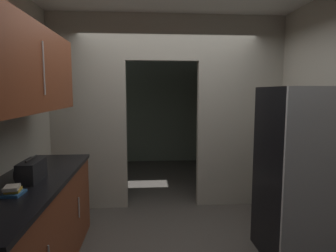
{
  "coord_description": "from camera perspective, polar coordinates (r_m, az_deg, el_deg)",
  "views": [
    {
      "loc": [
        -0.34,
        -2.9,
        1.7
      ],
      "look_at": [
        -0.06,
        0.61,
        1.28
      ],
      "focal_mm": 31.05,
      "sensor_mm": 36.0,
      "label": 1
    }
  ],
  "objects": [
    {
      "name": "upper_cabinet_counterside",
      "position": [
        2.72,
        -26.88,
        10.11
      ],
      "size": [
        0.36,
        1.97,
        0.73
      ],
      "color": "brown"
    },
    {
      "name": "boombox",
      "position": [
        2.81,
        -25.22,
        -7.95
      ],
      "size": [
        0.16,
        0.34,
        0.21
      ],
      "color": "black",
      "rests_on": "lower_cabinet_run"
    },
    {
      "name": "refrigerator",
      "position": [
        3.27,
        25.27,
        -8.55
      ],
      "size": [
        0.8,
        0.76,
        1.75
      ],
      "color": "black",
      "rests_on": "ground"
    },
    {
      "name": "adjoining_room_shell",
      "position": [
        6.19,
        -1.37,
        3.87
      ],
      "size": [
        3.35,
        2.91,
        2.78
      ],
      "color": "gray",
      "rests_on": "ground"
    },
    {
      "name": "ground",
      "position": [
        3.37,
        2.03,
        -23.49
      ],
      "size": [
        20.0,
        20.0,
        0.0
      ],
      "primitive_type": "plane",
      "color": "#47423D"
    },
    {
      "name": "lower_cabinet_run",
      "position": [
        2.98,
        -25.35,
        -18.36
      ],
      "size": [
        0.64,
        2.19,
        0.93
      ],
      "color": "brown",
      "rests_on": "ground"
    },
    {
      "name": "kitchen_partition",
      "position": [
        4.23,
        0.47,
        3.93
      ],
      "size": [
        3.35,
        0.12,
        2.78
      ],
      "color": "#ADA899",
      "rests_on": "ground"
    },
    {
      "name": "book_stack",
      "position": [
        2.52,
        -28.12,
        -11.15
      ],
      "size": [
        0.14,
        0.17,
        0.07
      ],
      "color": "#2D609E",
      "rests_on": "lower_cabinet_run"
    }
  ]
}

